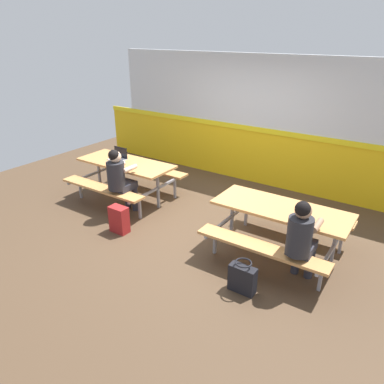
% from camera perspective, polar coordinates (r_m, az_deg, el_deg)
% --- Properties ---
extents(ground_plane, '(10.00, 10.00, 0.02)m').
position_cam_1_polar(ground_plane, '(6.32, 0.34, -4.45)').
color(ground_plane, '#4C3826').
extents(accent_backdrop, '(8.00, 0.14, 2.60)m').
position_cam_1_polar(accent_backdrop, '(7.71, 9.82, 10.45)').
color(accent_backdrop, yellow).
rests_on(accent_backdrop, ground).
extents(picnic_table_left, '(1.88, 1.57, 0.74)m').
position_cam_1_polar(picnic_table_left, '(7.02, -10.21, 3.36)').
color(picnic_table_left, tan).
rests_on(picnic_table_left, ground).
extents(picnic_table_right, '(1.88, 1.57, 0.74)m').
position_cam_1_polar(picnic_table_right, '(5.29, 13.61, -3.97)').
color(picnic_table_right, tan).
rests_on(picnic_table_right, ground).
extents(student_nearer, '(0.36, 0.53, 1.21)m').
position_cam_1_polar(student_nearer, '(6.35, -11.22, 2.35)').
color(student_nearer, '#2D2D38').
rests_on(student_nearer, ground).
extents(student_further, '(0.36, 0.53, 1.21)m').
position_cam_1_polar(student_further, '(4.64, 16.62, -6.65)').
color(student_further, '#2D2D38').
rests_on(student_further, ground).
extents(laptop_silver, '(0.32, 0.22, 0.22)m').
position_cam_1_polar(laptop_silver, '(7.12, -11.37, 5.37)').
color(laptop_silver, silver).
rests_on(laptop_silver, picnic_table_left).
extents(backpack_dark, '(0.30, 0.22, 0.44)m').
position_cam_1_polar(backpack_dark, '(5.98, -11.23, -4.23)').
color(backpack_dark, maroon).
rests_on(backpack_dark, ground).
extents(tote_bag_bright, '(0.34, 0.21, 0.43)m').
position_cam_1_polar(tote_bag_bright, '(4.67, 7.85, -13.16)').
color(tote_bag_bright, black).
rests_on(tote_bag_bright, ground).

